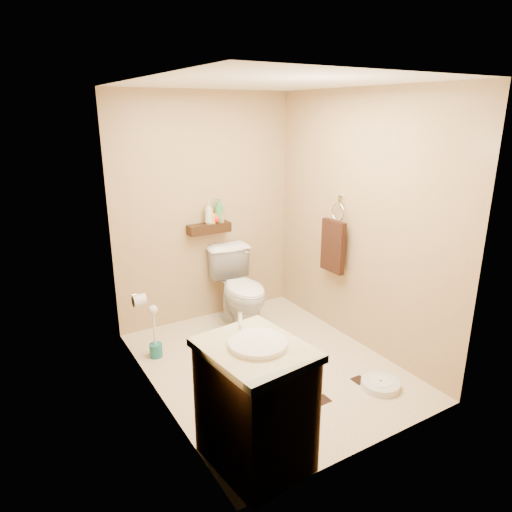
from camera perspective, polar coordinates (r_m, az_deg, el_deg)
ground at (r=4.25m, az=1.50°, el=-13.43°), size 2.50×2.50×0.00m
wall_back at (r=4.84m, az=-6.35°, el=5.72°), size 2.00×0.04×2.40m
wall_front at (r=2.85m, az=15.26°, el=-3.44°), size 2.00×0.04×2.40m
wall_left at (r=3.36m, az=-12.89°, el=-0.00°), size 0.04×2.50×2.40m
wall_right at (r=4.38m, az=12.80°, el=4.09°), size 0.04×2.50×2.40m
ceiling at (r=3.64m, az=1.82°, el=20.89°), size 2.00×2.50×0.02m
wall_shelf at (r=4.81m, az=-5.88°, el=3.46°), size 0.46×0.14×0.10m
floor_accents at (r=4.20m, az=2.27°, el=-13.78°), size 1.12×1.36×0.01m
toilet at (r=4.79m, az=-1.91°, el=-4.17°), size 0.52×0.84×0.82m
vanity at (r=3.03m, az=-0.11°, el=-17.94°), size 0.63×0.74×0.97m
bathroom_scale at (r=4.06m, az=15.28°, el=-15.22°), size 0.36×0.36×0.06m
toilet_brush at (r=4.39m, az=-12.50°, el=-10.08°), size 0.12×0.12×0.52m
towel_ring at (r=4.56m, az=9.65°, el=1.52°), size 0.12×0.30×0.76m
toilet_paper at (r=4.17m, az=-14.40°, el=-5.39°), size 0.12×0.11×0.12m
bottle_a at (r=4.78m, az=-5.93°, el=5.40°), size 0.13×0.13×0.23m
bottle_b at (r=4.80m, az=-5.50°, el=4.98°), size 0.09×0.09×0.15m
bottle_c at (r=4.82m, az=-5.01°, el=4.93°), size 0.13×0.13×0.13m
bottle_d at (r=4.82m, az=-4.67°, el=5.69°), size 0.14×0.14×0.25m
bottle_e at (r=4.84m, az=-4.51°, el=5.18°), size 0.10×0.10×0.16m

